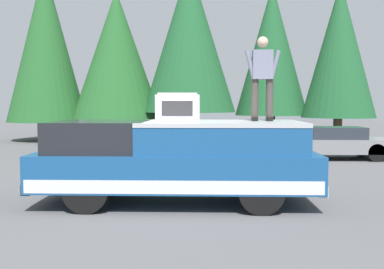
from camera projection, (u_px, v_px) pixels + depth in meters
ground_plane at (149, 203)px, 8.90m from camera, size 90.00×90.00×0.00m
pickup_truck at (177, 160)px, 8.82m from camera, size 2.01×5.54×1.65m
compressor_unit at (178, 107)px, 8.64m from camera, size 0.65×0.84×0.56m
person_on_truck_bed at (262, 76)px, 8.85m from camera, size 0.29×0.72×1.69m
parked_car_grey at (334, 143)px, 15.90m from camera, size 1.64×4.10×1.16m
parked_car_maroon at (185, 141)px, 16.91m from camera, size 1.64×4.10×1.16m
conifer_far_left at (339, 50)px, 22.04m from camera, size 3.65×3.65×8.12m
conifer_left at (272, 50)px, 23.82m from camera, size 3.90×3.90×8.43m
conifer_center_left at (189, 38)px, 22.74m from camera, size 4.80×4.80×9.22m
conifer_center_right at (117, 55)px, 23.37m from camera, size 4.75×4.75×7.97m
conifer_right at (46, 45)px, 23.57m from camera, size 4.19×4.19×9.31m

